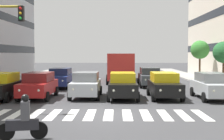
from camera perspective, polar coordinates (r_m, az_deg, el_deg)
The scene contains 14 objects.
ground_plane at distance 14.97m, azimuth -2.38°, elevation -8.34°, with size 180.00×180.00×0.00m, color #38383A.
crosswalk_markings at distance 14.97m, azimuth -2.38°, elevation -8.32°, with size 10.35×2.80×0.01m.
car_0 at distance 21.03m, azimuth 18.10°, elevation -2.78°, with size 2.02×4.44×1.72m.
car_1 at distance 20.61m, azimuth 9.72°, elevation -2.79°, with size 2.02×4.44×1.72m.
car_2 at distance 20.25m, azimuth 1.99°, elevation -2.85°, with size 2.02×4.44×1.72m.
car_3 at distance 20.84m, azimuth -4.86°, elevation -2.69°, with size 2.02×4.44×1.72m.
car_4 at distance 20.87m, azimuth -13.55°, elevation -2.76°, with size 2.02×4.44×1.72m.
car_5 at distance 21.17m, azimuth -19.96°, elevation -2.77°, with size 2.02×4.44×1.72m.
car_row2_0 at distance 27.91m, azimuth 7.02°, elevation -1.28°, with size 2.02×4.44×1.72m.
car_row2_1 at distance 27.14m, azimuth -9.58°, elevation -1.41°, with size 2.02×4.44×1.72m.
bus_behind_traffic at distance 32.85m, azimuth 1.55°, elevation 1.08°, with size 2.78×10.50×3.00m.
motorcycle_with_rider at distance 11.02m, azimuth -16.18°, elevation -9.13°, with size 1.69×0.45×1.57m.
street_tree_2 at distance 27.92m, azimuth 20.13°, elevation 3.08°, with size 1.86×1.86×3.89m.
street_tree_3 at distance 34.84m, azimuth 16.08°, elevation 3.62°, with size 2.02×2.02×4.30m.
Camera 1 is at (-0.83, 14.66, 2.93)m, focal length 49.03 mm.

